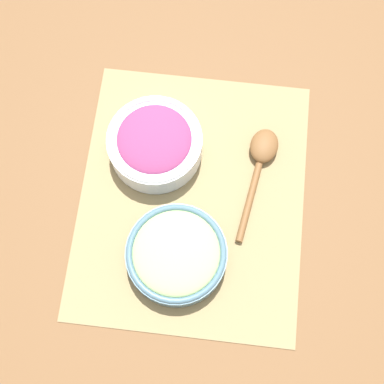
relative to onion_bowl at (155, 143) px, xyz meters
name	(u,v)px	position (x,y,z in m)	size (l,w,h in m)	color
ground_plane	(192,198)	(-0.08, -0.07, -0.04)	(3.00, 3.00, 0.00)	brown
placemat	(192,198)	(-0.08, -0.07, -0.04)	(0.46, 0.38, 0.00)	#937F56
onion_bowl	(155,143)	(0.00, 0.00, 0.00)	(0.16, 0.16, 0.07)	silver
cucumber_bowl	(176,254)	(-0.18, -0.06, -0.01)	(0.16, 0.16, 0.05)	slate
wooden_spoon	(261,157)	(0.01, -0.18, -0.02)	(0.21, 0.06, 0.03)	brown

